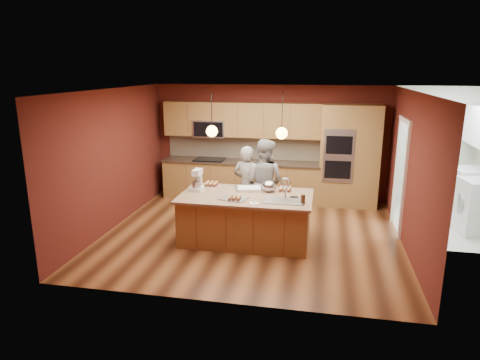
% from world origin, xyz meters
% --- Properties ---
extents(floor, '(5.50, 5.50, 0.00)m').
position_xyz_m(floor, '(0.00, 0.00, 0.00)').
color(floor, '#3F2010').
rests_on(floor, ground).
extents(ceiling, '(5.50, 5.50, 0.00)m').
position_xyz_m(ceiling, '(0.00, 0.00, 2.70)').
color(ceiling, silver).
rests_on(ceiling, ground).
extents(wall_back, '(5.50, 0.00, 5.50)m').
position_xyz_m(wall_back, '(0.00, 2.50, 1.35)').
color(wall_back, '#4D1913').
rests_on(wall_back, ground).
extents(wall_front, '(5.50, 0.00, 5.50)m').
position_xyz_m(wall_front, '(0.00, -2.50, 1.35)').
color(wall_front, '#4D1913').
rests_on(wall_front, ground).
extents(wall_left, '(0.00, 5.00, 5.00)m').
position_xyz_m(wall_left, '(-2.75, 0.00, 1.35)').
color(wall_left, '#4D1913').
rests_on(wall_left, ground).
extents(wall_right, '(0.00, 5.00, 5.00)m').
position_xyz_m(wall_right, '(2.75, 0.00, 1.35)').
color(wall_right, '#4D1913').
rests_on(wall_right, ground).
extents(cabinet_run, '(3.74, 0.64, 2.30)m').
position_xyz_m(cabinet_run, '(-0.68, 2.25, 0.98)').
color(cabinet_run, olive).
rests_on(cabinet_run, floor).
extents(oven_column, '(1.30, 0.62, 2.30)m').
position_xyz_m(oven_column, '(1.85, 2.19, 1.15)').
color(oven_column, olive).
rests_on(oven_column, floor).
extents(doorway_trim, '(0.08, 1.11, 2.20)m').
position_xyz_m(doorway_trim, '(2.73, 0.80, 1.05)').
color(doorway_trim, white).
rests_on(doorway_trim, wall_right).
extents(pendant_left, '(0.20, 0.20, 0.80)m').
position_xyz_m(pendant_left, '(-0.67, -0.31, 2.00)').
color(pendant_left, black).
rests_on(pendant_left, ceiling).
extents(pendant_right, '(0.20, 0.20, 0.80)m').
position_xyz_m(pendant_right, '(0.56, -0.31, 2.00)').
color(pendant_right, black).
rests_on(pendant_right, ceiling).
extents(island, '(2.36, 1.32, 1.25)m').
position_xyz_m(island, '(-0.04, -0.32, 0.45)').
color(island, olive).
rests_on(island, floor).
extents(person_left, '(0.66, 0.51, 1.60)m').
position_xyz_m(person_left, '(-0.20, 0.60, 0.80)').
color(person_left, black).
rests_on(person_left, floor).
extents(person_right, '(1.01, 0.90, 1.75)m').
position_xyz_m(person_right, '(0.13, 0.60, 0.87)').
color(person_right, gray).
rests_on(person_right, floor).
extents(stand_mixer, '(0.21, 0.30, 0.40)m').
position_xyz_m(stand_mixer, '(-1.00, -0.18, 1.04)').
color(stand_mixer, silver).
rests_on(stand_mixer, island).
extents(sheet_cake, '(0.56, 0.46, 0.05)m').
position_xyz_m(sheet_cake, '(-0.06, 0.04, 0.89)').
color(sheet_cake, silver).
rests_on(sheet_cake, island).
extents(cooling_rack, '(0.52, 0.43, 0.02)m').
position_xyz_m(cooling_rack, '(-0.23, -0.59, 0.88)').
color(cooling_rack, '#A4A7AC').
rests_on(cooling_rack, island).
extents(mixing_bowl, '(0.26, 0.26, 0.22)m').
position_xyz_m(mixing_bowl, '(0.32, -0.02, 0.97)').
color(mixing_bowl, '#A8A9AF').
rests_on(mixing_bowl, island).
extents(plate, '(0.16, 0.16, 0.01)m').
position_xyz_m(plate, '(0.17, -0.80, 0.88)').
color(plate, white).
rests_on(plate, island).
extents(tumbler, '(0.07, 0.07, 0.15)m').
position_xyz_m(tumbler, '(0.97, -0.60, 0.94)').
color(tumbler, black).
rests_on(tumbler, island).
extents(phone, '(0.15, 0.09, 0.01)m').
position_xyz_m(phone, '(0.80, -0.28, 0.87)').
color(phone, black).
rests_on(phone, island).
extents(cupcakes_left, '(0.25, 0.25, 0.07)m').
position_xyz_m(cupcakes_left, '(-0.83, 0.18, 0.91)').
color(cupcakes_left, tan).
rests_on(cupcakes_left, island).
extents(cupcakes_rack, '(0.22, 0.22, 0.06)m').
position_xyz_m(cupcakes_rack, '(-0.19, -0.67, 0.92)').
color(cupcakes_rack, tan).
rests_on(cupcakes_rack, island).
extents(cupcakes_right, '(0.23, 0.31, 0.07)m').
position_xyz_m(cupcakes_right, '(0.61, 0.13, 0.90)').
color(cupcakes_right, tan).
rests_on(cupcakes_right, island).
extents(washer, '(0.75, 0.77, 1.05)m').
position_xyz_m(washer, '(4.20, 0.93, 0.52)').
color(washer, silver).
rests_on(washer, floor).
extents(dryer, '(0.83, 0.85, 1.11)m').
position_xyz_m(dryer, '(4.20, 1.59, 0.56)').
color(dryer, silver).
rests_on(dryer, floor).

